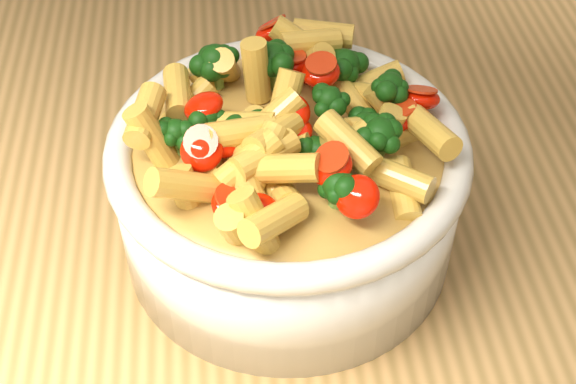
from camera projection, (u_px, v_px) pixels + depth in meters
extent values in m
cube|color=#B4854D|center=(384.00, 199.00, 0.62)|extent=(1.20, 0.80, 0.04)
cylinder|color=silver|center=(288.00, 197.00, 0.53)|extent=(0.22, 0.22, 0.09)
ellipsoid|color=silver|center=(288.00, 225.00, 0.55)|extent=(0.20, 0.20, 0.03)
torus|color=silver|center=(288.00, 147.00, 0.50)|extent=(0.23, 0.23, 0.02)
ellipsoid|color=gold|center=(288.00, 147.00, 0.50)|extent=(0.20, 0.20, 0.02)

